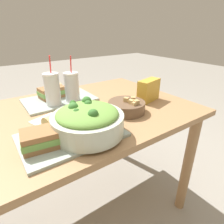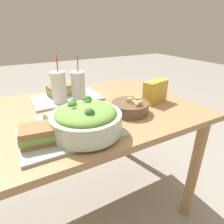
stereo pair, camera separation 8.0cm
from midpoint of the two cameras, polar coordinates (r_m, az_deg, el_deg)
The scene contains 14 objects.
ground_plane at distance 1.43m, azimuth -10.63°, elevation -28.37°, with size 12.00×12.00×0.00m, color gray.
dining_table at distance 1.01m, azimuth -13.45°, elevation -5.70°, with size 1.47×0.82×0.74m.
tray_near at distance 0.77m, azimuth -9.89°, elevation -6.50°, with size 0.39×0.26×0.01m.
tray_far at distance 1.16m, azimuth -11.73°, elevation 4.25°, with size 0.39×0.26×0.01m.
salad_bowl at distance 0.74m, azimuth -4.91°, elevation -2.12°, with size 0.28×0.28×0.13m.
soup_bowl at distance 0.95m, azimuth 7.91°, elevation 1.45°, with size 0.19×0.19×0.08m.
sandwich_near at distance 0.72m, azimuth -18.44°, elevation -6.59°, with size 0.15×0.12×0.06m.
baguette_near at distance 0.83m, azimuth -12.76°, elevation -1.39°, with size 0.14×0.10×0.06m.
sandwich_far at distance 1.19m, azimuth -13.72°, elevation 6.41°, with size 0.16×0.11×0.06m.
baguette_far at distance 1.24m, azimuth -13.49°, elevation 7.14°, with size 0.14×0.10×0.06m.
drink_cup_dark at distance 1.06m, azimuth -13.77°, elevation 6.95°, with size 0.08×0.08×0.26m.
drink_cup_red at distance 1.09m, azimuth -8.15°, elevation 7.67°, with size 0.08×0.08×0.25m.
chip_bag at distance 1.10m, azimuth 15.06°, elevation 5.95°, with size 0.16×0.10×0.13m.
napkin_folded at distance 0.95m, azimuth -16.06°, elevation -1.37°, with size 0.15×0.13×0.00m.
Camera 2 is at (-0.17, -0.87, 1.14)m, focal length 30.00 mm.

